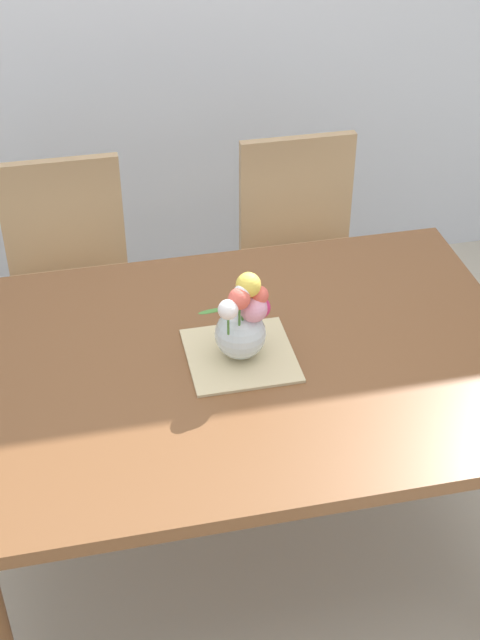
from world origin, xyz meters
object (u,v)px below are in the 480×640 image
at_px(chair_right, 303,246).
at_px(flower_vase, 243,321).
at_px(dining_table, 241,383).
at_px(chair_left, 70,273).

bearing_deg(chair_right, flower_vase, 64.49).
bearing_deg(dining_table, chair_right, 64.23).
relative_size(dining_table, flower_vase, 5.99).
height_order(dining_table, chair_right, chair_right).
distance_m(chair_left, chair_right, 0.84).
bearing_deg(chair_right, dining_table, 64.23).
relative_size(chair_left, chair_right, 1.00).
xyz_separation_m(dining_table, chair_right, (0.42, 0.87, -0.14)).
bearing_deg(chair_right, chair_left, 0.00).
bearing_deg(chair_left, flower_vase, 116.20).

